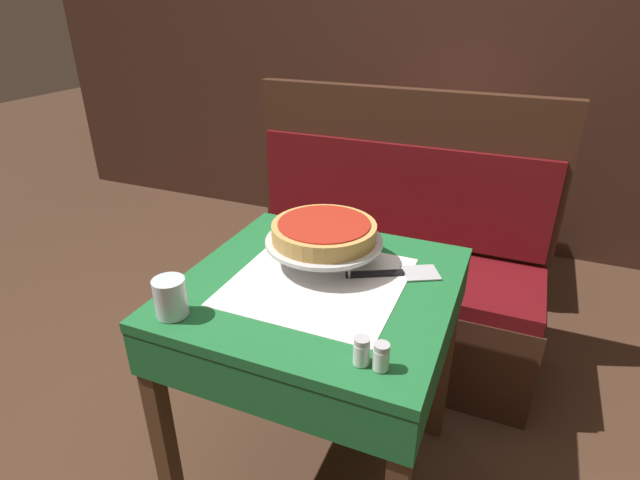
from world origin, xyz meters
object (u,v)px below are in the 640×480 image
dining_table_rear (443,165)px  condiment_caddy (432,138)px  dining_table_front (318,312)px  pizza_pan_stand (324,242)px  pizza_server (396,273)px  deep_dish_pizza (324,231)px  salt_shaker (362,351)px  pepper_shaker (381,357)px  booth_bench (384,284)px  water_glass_near (171,297)px

dining_table_rear → condiment_caddy: bearing=-125.4°
dining_table_front → dining_table_rear: size_ratio=0.99×
dining_table_rear → pizza_pan_stand: size_ratio=2.26×
pizza_server → deep_dish_pizza: bearing=-176.8°
salt_shaker → pizza_pan_stand: bearing=122.5°
dining_table_rear → deep_dish_pizza: 1.48m
salt_shaker → pepper_shaker: size_ratio=1.04×
pizza_pan_stand → condiment_caddy: (0.04, 1.37, -0.02)m
pepper_shaker → booth_bench: bearing=104.6°
dining_table_rear → deep_dish_pizza: (-0.10, -1.46, 0.22)m
booth_bench → pepper_shaker: size_ratio=20.63×
salt_shaker → water_glass_near: bearing=-179.1°
pizza_server → water_glass_near: 0.62m
water_glass_near → salt_shaker: (0.49, 0.01, -0.02)m
pepper_shaker → pizza_server: bearing=100.4°
dining_table_rear → condiment_caddy: 0.19m
booth_bench → pizza_server: size_ratio=5.02×
condiment_caddy → booth_bench: bearing=-91.5°
dining_table_rear → pepper_shaker: 1.86m
pizza_server → pizza_pan_stand: bearing=-176.8°
pizza_pan_stand → salt_shaker: bearing=-57.5°
booth_bench → pepper_shaker: bearing=-75.4°
pizza_server → pepper_shaker: bearing=-79.6°
water_glass_near → condiment_caddy: size_ratio=0.62×
booth_bench → salt_shaker: 1.15m
booth_bench → pizza_server: (0.20, -0.63, 0.44)m
salt_shaker → deep_dish_pizza: bearing=122.5°
dining_table_rear → pizza_server: (0.12, -1.44, 0.12)m
booth_bench → condiment_caddy: 0.87m
dining_table_front → deep_dish_pizza: size_ratio=2.53×
booth_bench → water_glass_near: (-0.27, -1.04, 0.48)m
dining_table_front → condiment_caddy: condiment_caddy is taller
dining_table_rear → pizza_pan_stand: (-0.10, -1.46, 0.18)m
booth_bench → water_glass_near: size_ratio=13.14×
pepper_shaker → condiment_caddy: bearing=98.0°
pizza_server → pepper_shaker: (0.07, -0.40, 0.03)m
deep_dish_pizza → water_glass_near: (-0.25, -0.39, -0.05)m
dining_table_rear → water_glass_near: (-0.35, -1.85, 0.17)m
water_glass_near → salt_shaker: 0.49m
salt_shaker → booth_bench: bearing=102.3°
dining_table_front → pizza_server: (0.19, 0.12, 0.11)m
salt_shaker → pizza_server: bearing=94.2°
dining_table_front → booth_bench: (-0.00, 0.75, -0.33)m
pepper_shaker → dining_table_rear: bearing=95.9°
dining_table_front → dining_table_rear: dining_table_rear is taller
pizza_pan_stand → condiment_caddy: 1.37m
dining_table_rear → pepper_shaker: (0.19, -1.84, 0.15)m
pizza_pan_stand → condiment_caddy: size_ratio=2.15×
pepper_shaker → condiment_caddy: 1.78m
condiment_caddy → pizza_server: bearing=-82.7°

